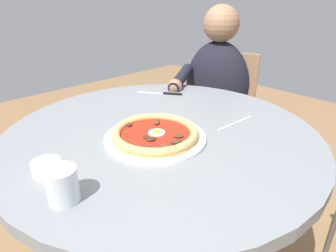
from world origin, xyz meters
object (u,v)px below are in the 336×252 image
Objects in this scene: steak_knife at (166,93)px; water_glass at (63,187)px; pizza_on_plate at (155,134)px; cafe_chair_diner at (220,108)px; dining_table at (161,159)px; fork_utensil at (236,123)px; ramekin_capers at (47,167)px; diner_person at (214,119)px.

water_glass is at bearing -150.37° from steak_knife.
pizza_on_plate is 3.95× the size of water_glass.
water_glass is 0.10× the size of cafe_chair_diner.
dining_table is 0.88m from cafe_chair_diner.
fork_utensil is at bearing -20.64° from pizza_on_plate.
cafe_chair_diner is (0.57, 0.48, -0.23)m from fork_utensil.
cafe_chair_diner is (0.81, 0.33, -0.11)m from dining_table.
steak_knife is at bearing 20.97° from ramekin_capers.
water_glass is at bearing -159.68° from diner_person.
cafe_chair_diner reaches higher than ramekin_capers.
fork_utensil is at bearing -14.28° from ramekin_capers.
pizza_on_plate reaches higher than dining_table.
water_glass is 1.19m from diner_person.
diner_person is (1.06, 0.27, -0.27)m from ramekin_capers.
steak_knife is 0.59m from cafe_chair_diner.
diner_person reaches higher than water_glass.
dining_table is at bearing 147.29° from fork_utensil.
pizza_on_plate is 0.29× the size of diner_person.
diner_person is (0.40, 0.02, -0.26)m from steak_knife.
diner_person is at bearing 20.32° from water_glass.
pizza_on_plate is at bearing -137.50° from steak_knife.
steak_knife is 0.41m from fork_utensil.
diner_person is (0.67, 0.28, -0.13)m from dining_table.
fork_utensil is at bearing -140.16° from cafe_chair_diner.
cafe_chair_diner is at bearing 22.35° from dining_table.
dining_table is 0.94× the size of diner_person.
water_glass reaches higher than dining_table.
diner_person is (0.44, 0.43, -0.25)m from fork_utensil.
ramekin_capers reaches higher than steak_knife.
cafe_chair_diner is (1.20, 0.32, -0.25)m from ramekin_capers.
steak_knife is 0.48m from diner_person.
cafe_chair_diner is at bearing 39.84° from fork_utensil.
fork_utensil reaches higher than dining_table.
water_glass is (-0.35, -0.08, 0.02)m from pizza_on_plate.
ramekin_capers is at bearing 178.55° from dining_table.
water_glass is 1.11× the size of ramekin_capers.
dining_table is at bearing -157.65° from cafe_chair_diner.
dining_table is 5.87× the size of steak_knife.
ramekin_capers is at bearing -159.03° from steak_knife.
dining_table is at bearing 16.60° from water_glass.
water_glass is 0.78m from steak_knife.
dining_table is at bearing -1.45° from ramekin_capers.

